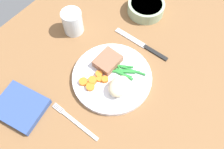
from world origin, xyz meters
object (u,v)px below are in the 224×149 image
(napkin, at_px, (20,107))
(salad_bowl, at_px, (146,7))
(meat_portion, at_px, (109,60))
(water_glass, at_px, (73,23))
(dinner_plate, at_px, (112,77))
(fork, at_px, (75,122))
(knife, at_px, (142,45))

(napkin, bearing_deg, salad_bowl, -8.10)
(meat_portion, height_order, water_glass, water_glass)
(water_glass, bearing_deg, dinner_plate, -107.84)
(fork, xyz_separation_m, knife, (0.33, -0.00, -0.00))
(dinner_plate, bearing_deg, meat_portion, 49.40)
(water_glass, bearing_deg, salad_bowl, -33.64)
(meat_portion, distance_m, fork, 0.21)
(dinner_plate, height_order, water_glass, water_glass)
(salad_bowl, relative_size, napkin, 0.96)
(knife, xyz_separation_m, napkin, (-0.40, 0.15, 0.01))
(napkin, bearing_deg, knife, -20.81)
(dinner_plate, xyz_separation_m, water_glass, (0.07, 0.22, 0.03))
(meat_portion, height_order, fork, meat_portion)
(dinner_plate, height_order, fork, dinner_plate)
(dinner_plate, relative_size, salad_bowl, 1.86)
(napkin, bearing_deg, water_glass, 13.24)
(knife, bearing_deg, meat_portion, 166.02)
(meat_portion, bearing_deg, dinner_plate, -130.60)
(fork, height_order, napkin, napkin)
(fork, bearing_deg, dinner_plate, -0.18)
(dinner_plate, distance_m, water_glass, 0.23)
(dinner_plate, height_order, meat_portion, meat_portion)
(fork, xyz_separation_m, napkin, (-0.06, 0.15, 0.01))
(water_glass, relative_size, napkin, 0.61)
(knife, bearing_deg, napkin, 162.91)
(dinner_plate, bearing_deg, napkin, 147.90)
(dinner_plate, height_order, knife, dinner_plate)
(dinner_plate, relative_size, water_glass, 2.94)
(knife, height_order, salad_bowl, salad_bowl)
(meat_portion, relative_size, salad_bowl, 0.58)
(meat_portion, distance_m, napkin, 0.29)
(fork, height_order, knife, knife)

